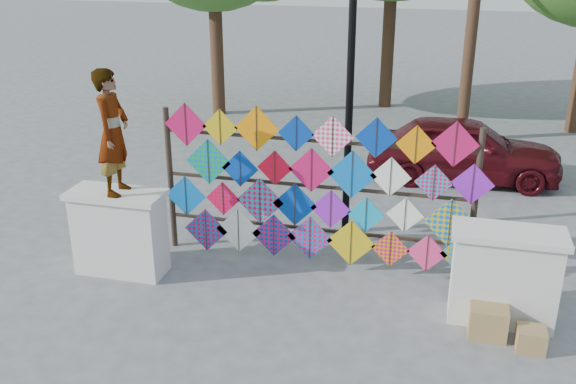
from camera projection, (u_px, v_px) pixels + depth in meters
The scene contains 9 objects.
ground at pixel (301, 286), 9.21m from camera, with size 80.00×80.00×0.00m, color gray.
parapet_left at pixel (120, 232), 9.41m from camera, with size 1.40×0.65×1.28m.
parapet_right at pixel (504, 276), 8.18m from camera, with size 1.40×0.65×1.28m.
kite_rack at pixel (316, 191), 9.41m from camera, with size 4.91×0.24×2.43m.
vendor_woman at pixel (113, 132), 8.84m from camera, with size 0.65×0.43×1.78m, color #99999E.
sedan at pixel (464, 149), 13.09m from camera, with size 1.55×3.86×1.32m, color #4B0D13.
lamppost at pixel (350, 74), 9.96m from camera, with size 0.28×0.28×4.46m.
cardboard_box_near at pixel (488, 320), 8.03m from camera, with size 0.46×0.41×0.41m, color tan.
cardboard_box_far at pixel (531, 339), 7.76m from camera, with size 0.34×0.31×0.29m, color tan.
Camera 1 is at (1.79, -7.87, 4.66)m, focal length 40.00 mm.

